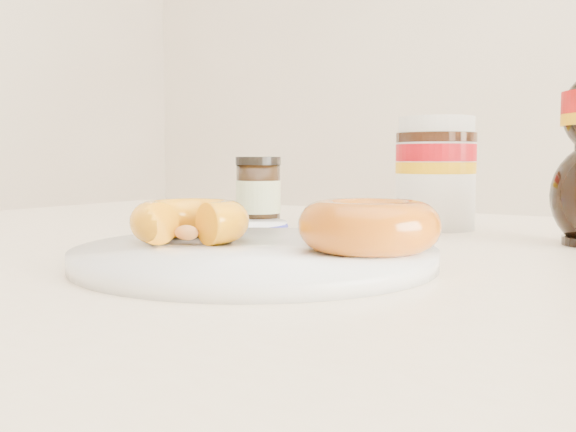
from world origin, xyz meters
The scene contains 7 objects.
dining_table centered at (0.00, 0.10, 0.67)m, with size 1.40×0.90×0.75m.
plate centered at (-0.03, -0.03, 0.76)m, with size 0.29×0.29×0.01m.
donut_bitten centered at (-0.10, -0.04, 0.78)m, with size 0.10×0.10×0.03m, color orange.
donut_whole centered at (0.05, -0.01, 0.78)m, with size 0.11×0.11×0.04m, color #993A09.
nutella_jar centered at (0.00, 0.30, 0.82)m, with size 0.09×0.09×0.13m.
dark_jar centered at (-0.18, 0.19, 0.79)m, with size 0.05×0.05×0.09m.
blue_rim_saucer centered at (-0.18, 0.13, 0.76)m, with size 0.14×0.14×0.01m.
Camera 1 is at (0.25, -0.45, 0.83)m, focal length 40.00 mm.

